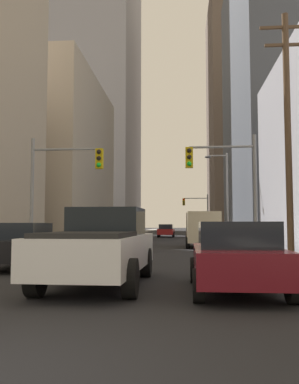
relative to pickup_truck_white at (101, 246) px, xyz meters
The scene contains 17 objects.
sidewalk_left 44.03m from the pickup_truck_white, 98.52° to the left, with size 2.50×160.00×0.15m, color #9E9E99.
sidewalk_right 43.99m from the pickup_truck_white, 81.81° to the left, with size 2.50×160.00×0.15m, color #9E9E99.
pickup_truck_white is the anchor object (origin of this frame).
cargo_van_beige 17.54m from the pickup_truck_white, 79.36° to the left, with size 2.16×5.23×2.26m.
sedan_maroon 3.28m from the pickup_truck_white, 15.57° to the right, with size 1.95×4.22×1.52m.
sedan_black 5.01m from the pickup_truck_white, 133.55° to the left, with size 1.95×4.21×1.52m.
sedan_grey 27.24m from the pickup_truck_white, 97.80° to the left, with size 1.95×4.25×1.52m.
sedan_green 33.86m from the pickup_truck_white, 96.26° to the left, with size 1.95×4.22×1.52m.
sedan_red 39.38m from the pickup_truck_white, 90.05° to the left, with size 1.95×4.26×1.52m.
traffic_signal_near_left 12.14m from the pickup_truck_white, 111.15° to the left, with size 3.84×0.44×6.00m.
traffic_signal_near_right 12.09m from the pickup_truck_white, 69.42° to the left, with size 3.57×0.44×6.00m.
traffic_signal_far_right 52.23m from the pickup_truck_white, 85.60° to the left, with size 3.80×0.44×6.00m.
utility_pole_right 11.27m from the pickup_truck_white, 50.49° to the left, with size 2.20×0.28×10.70m.
street_lamp_right 25.90m from the pickup_truck_white, 77.79° to the left, with size 1.96×0.32×7.50m.
building_left_mid_office 43.11m from the pickup_truck_white, 115.12° to the left, with size 19.69×22.53×18.76m, color #B7A893.
building_left_far_tower 91.47m from the pickup_truck_white, 101.51° to the left, with size 15.81×29.52×70.86m, color #93939E.
building_right_far_highrise 87.57m from the pickup_truck_white, 76.19° to the left, with size 24.16×24.06×51.38m, color #66564C.
Camera 1 is at (2.14, -3.66, 1.46)m, focal length 38.95 mm.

